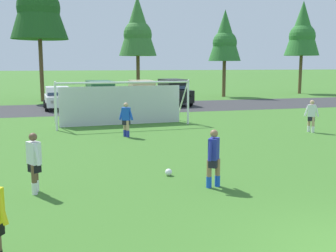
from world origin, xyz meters
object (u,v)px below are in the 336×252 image
at_px(parked_car_slot_left, 100,95).
at_px(parked_car_slot_center_left, 142,94).
at_px(soccer_goal, 122,102).
at_px(player_striker_near, 311,116).
at_px(soccer_ball, 169,172).
at_px(parked_car_slot_center, 174,92).
at_px(player_midfield_center, 126,120).
at_px(player_defender_far, 214,158).
at_px(player_winger_left, 34,163).
at_px(parked_car_slot_far_left, 58,98).

xyz_separation_m(parked_car_slot_left, parked_car_slot_center_left, (3.23, 0.06, 0.00)).
height_order(soccer_goal, player_striker_near, soccer_goal).
relative_size(soccer_ball, parked_car_slot_center_left, 0.05).
height_order(soccer_ball, parked_car_slot_center, parked_car_slot_center).
xyz_separation_m(player_midfield_center, parked_car_slot_center, (6.36, 14.10, 0.29)).
distance_m(player_striker_near, player_defender_far, 11.00).
bearing_deg(player_midfield_center, player_defender_far, -82.81).
bearing_deg(soccer_goal, player_midfield_center, -96.23).
bearing_deg(player_winger_left, parked_car_slot_center_left, 70.75).
bearing_deg(player_striker_near, player_winger_left, -153.15).
bearing_deg(parked_car_slot_center_left, soccer_goal, -108.43).
bearing_deg(parked_car_slot_far_left, player_striker_near, -49.07).
xyz_separation_m(soccer_goal, player_winger_left, (-4.15, -11.50, -0.47)).
relative_size(soccer_ball, player_defender_far, 0.13).
relative_size(player_midfield_center, parked_car_slot_center_left, 0.35).
bearing_deg(parked_car_slot_left, player_midfield_center, -90.17).
height_order(soccer_ball, player_midfield_center, player_midfield_center).
height_order(player_midfield_center, parked_car_slot_center_left, parked_car_slot_center_left).
xyz_separation_m(soccer_goal, player_defender_far, (0.66, -12.26, -0.47)).
xyz_separation_m(player_striker_near, player_winger_left, (-13.00, -6.58, 0.00)).
height_order(soccer_ball, player_striker_near, player_striker_near).
bearing_deg(soccer_ball, parked_car_slot_center, 73.66).
xyz_separation_m(player_winger_left, parked_car_slot_center_left, (7.00, 20.06, 0.29)).
distance_m(player_midfield_center, player_defender_far, 8.56).
distance_m(soccer_goal, player_midfield_center, 3.82).
height_order(player_winger_left, parked_car_slot_far_left, parked_car_slot_far_left).
height_order(player_striker_near, player_midfield_center, same).
xyz_separation_m(soccer_ball, player_defender_far, (0.91, -1.45, 0.71)).
height_order(player_defender_far, parked_car_slot_left, parked_car_slot_left).
distance_m(soccer_ball, player_defender_far, 1.85).
relative_size(player_striker_near, parked_car_slot_left, 0.35).
height_order(soccer_ball, parked_car_slot_left, parked_car_slot_left).
height_order(player_midfield_center, player_winger_left, same).
xyz_separation_m(soccer_goal, player_striker_near, (8.85, -4.92, -0.47)).
distance_m(player_defender_far, parked_car_slot_center_left, 20.94).
xyz_separation_m(soccer_ball, player_winger_left, (-3.90, -0.69, 0.71)).
bearing_deg(player_striker_near, player_midfield_center, 172.94).
xyz_separation_m(player_striker_near, parked_car_slot_far_left, (-12.39, 14.29, 0.05)).
xyz_separation_m(player_midfield_center, parked_car_slot_left, (0.04, 12.26, 0.29)).
bearing_deg(player_defender_far, parked_car_slot_far_left, 100.98).
xyz_separation_m(player_midfield_center, player_winger_left, (-3.74, -7.73, 0.00)).
relative_size(player_striker_near, parked_car_slot_center_left, 0.35).
distance_m(soccer_goal, parked_car_slot_center, 11.92).
height_order(player_midfield_center, parked_car_slot_far_left, parked_car_slot_far_left).
bearing_deg(parked_car_slot_left, parked_car_slot_center_left, 1.14).
distance_m(player_striker_near, parked_car_slot_center, 15.52).
relative_size(parked_car_slot_left, parked_car_slot_center, 1.00).
distance_m(parked_car_slot_far_left, parked_car_slot_left, 3.29).
bearing_deg(parked_car_slot_far_left, parked_car_slot_left, -15.54).
relative_size(player_midfield_center, player_winger_left, 1.00).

